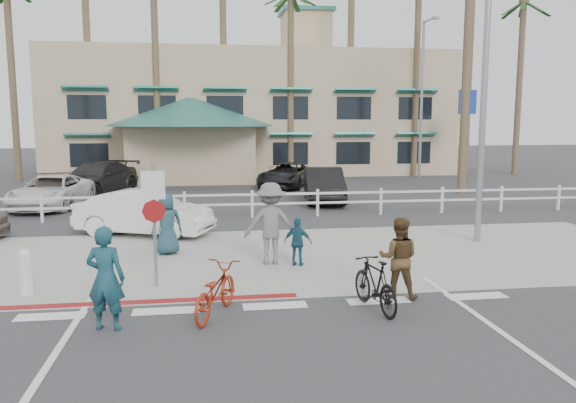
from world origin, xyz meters
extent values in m
plane|color=#333335|center=(0.00, 0.00, 0.00)|extent=(140.00, 140.00, 0.00)
cube|color=#333335|center=(0.00, -2.00, 0.00)|extent=(12.00, 16.00, 0.01)
cube|color=gray|center=(0.00, 4.50, 0.01)|extent=(22.00, 7.00, 0.01)
cube|color=#333335|center=(0.00, 8.50, 0.00)|extent=(40.00, 5.00, 0.01)
cube|color=#333335|center=(0.00, 18.00, 0.00)|extent=(50.00, 16.00, 0.01)
cube|color=maroon|center=(-3.00, 1.20, 0.01)|extent=(7.00, 0.25, 0.02)
imported|color=#99270F|center=(-1.11, 0.25, 0.46)|extent=(1.25, 1.86, 0.92)
imported|color=#174451|center=(-2.90, -0.16, 0.88)|extent=(0.72, 0.56, 1.76)
imported|color=black|center=(1.78, 0.12, 0.49)|extent=(0.75, 1.69, 0.98)
imported|color=#4D391E|center=(2.45, 0.78, 0.80)|extent=(0.95, 0.85, 1.60)
imported|color=slate|center=(0.29, 3.81, 0.99)|extent=(1.32, 0.80, 1.99)
imported|color=navy|center=(0.91, 3.50, 0.58)|extent=(0.74, 0.53, 1.16)
imported|color=#21434E|center=(-2.26, 5.17, 0.81)|extent=(0.90, 0.70, 1.63)
imported|color=white|center=(-3.11, 7.85, 0.69)|extent=(4.41, 2.92, 1.38)
imported|color=white|center=(-7.38, 14.01, 0.66)|extent=(2.81, 4.98, 1.31)
imported|color=#675B51|center=(-7.49, 14.63, 0.62)|extent=(2.58, 4.57, 1.25)
imported|color=black|center=(3.80, 14.07, 0.74)|extent=(2.17, 4.67, 1.48)
imported|color=black|center=(-6.37, 18.02, 0.77)|extent=(3.95, 5.73, 1.54)
imported|color=black|center=(2.98, 19.84, 0.65)|extent=(3.84, 5.16, 1.30)
camera|label=1|loc=(-1.23, -9.44, 3.42)|focal=35.00mm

